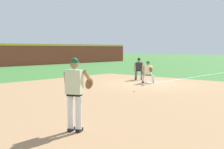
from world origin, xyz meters
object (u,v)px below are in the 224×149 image
(baseball, at_px, (134,91))
(first_baseman, at_px, (148,71))
(pitcher, at_px, (76,90))
(umpire, at_px, (139,68))
(first_base_bag, at_px, (149,83))

(baseball, relative_size, first_baseman, 0.06)
(pitcher, height_order, first_baseman, pitcher)
(baseball, relative_size, pitcher, 0.04)
(pitcher, distance_m, first_baseman, 11.21)
(baseball, height_order, umpire, umpire)
(first_baseman, relative_size, umpire, 0.92)
(pitcher, height_order, umpire, pitcher)
(first_base_bag, xyz_separation_m, baseball, (-3.22, -1.37, -0.01))
(pitcher, bearing_deg, first_base_bag, 25.02)
(baseball, bearing_deg, first_base_bag, 23.00)
(pitcher, xyz_separation_m, first_baseman, (10.10, 4.84, -0.33))
(pitcher, relative_size, first_baseman, 1.39)
(pitcher, distance_m, umpire, 13.06)
(baseball, xyz_separation_m, first_baseman, (3.46, 1.61, 0.69))
(first_baseman, xyz_separation_m, umpire, (1.25, 1.62, 0.06))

